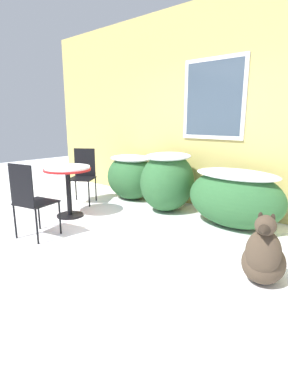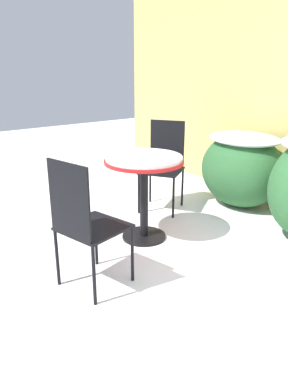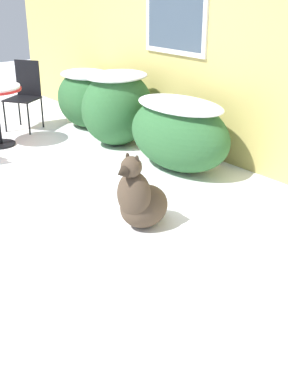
% 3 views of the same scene
% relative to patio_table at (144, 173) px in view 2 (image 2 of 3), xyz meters
% --- Properties ---
extents(ground_plane, '(16.00, 16.00, 0.00)m').
position_rel_patio_table_xyz_m(ground_plane, '(1.31, -0.33, -0.63)').
color(ground_plane, white).
extents(shrub_left, '(0.97, 0.80, 0.83)m').
position_rel_patio_table_xyz_m(shrub_left, '(-0.02, 1.40, -0.18)').
color(shrub_left, '#2D6033').
rests_on(shrub_left, ground_plane).
extents(patio_table, '(0.70, 0.70, 0.78)m').
position_rel_patio_table_xyz_m(patio_table, '(0.00, 0.00, 0.00)').
color(patio_table, black).
rests_on(patio_table, ground_plane).
extents(patio_chair_near_table, '(0.58, 0.58, 0.96)m').
position_rel_patio_table_xyz_m(patio_chair_near_table, '(-0.51, 0.66, -0.10)').
color(patio_chair_near_table, black).
rests_on(patio_chair_near_table, ground_plane).
extents(patio_chair_far_side, '(0.51, 0.51, 0.96)m').
position_rel_patio_table_xyz_m(patio_chair_far_side, '(0.41, -0.83, -0.10)').
color(patio_chair_far_side, black).
rests_on(patio_chair_far_side, ground_plane).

